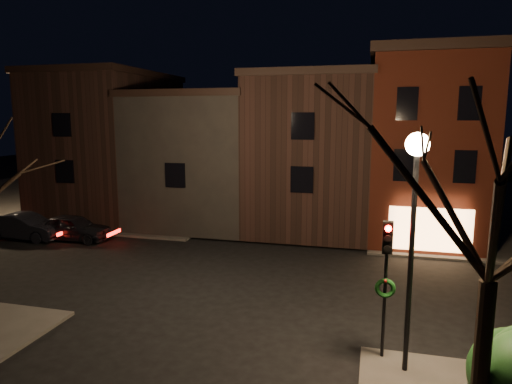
# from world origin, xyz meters

# --- Properties ---
(ground) EXTENTS (120.00, 120.00, 0.00)m
(ground) POSITION_xyz_m (0.00, 0.00, 0.00)
(ground) COLOR black
(ground) RESTS_ON ground
(sidewalk_far_left) EXTENTS (30.00, 30.00, 0.12)m
(sidewalk_far_left) POSITION_xyz_m (-20.00, 20.00, 0.06)
(sidewalk_far_left) COLOR #2D2B28
(sidewalk_far_left) RESTS_ON ground
(corner_building) EXTENTS (6.50, 8.50, 10.50)m
(corner_building) POSITION_xyz_m (8.00, 9.47, 5.40)
(corner_building) COLOR #47160C
(corner_building) RESTS_ON ground
(row_building_a) EXTENTS (7.30, 10.30, 9.40)m
(row_building_a) POSITION_xyz_m (1.50, 10.50, 4.83)
(row_building_a) COLOR black
(row_building_a) RESTS_ON ground
(row_building_b) EXTENTS (7.80, 10.30, 8.40)m
(row_building_b) POSITION_xyz_m (-5.75, 10.50, 4.33)
(row_building_b) COLOR black
(row_building_b) RESTS_ON ground
(row_building_c) EXTENTS (7.30, 10.30, 9.90)m
(row_building_c) POSITION_xyz_m (-13.00, 10.50, 5.08)
(row_building_c) COLOR black
(row_building_c) RESTS_ON ground
(street_lamp_near) EXTENTS (0.60, 0.60, 6.48)m
(street_lamp_near) POSITION_xyz_m (6.20, -6.00, 5.18)
(street_lamp_near) COLOR black
(street_lamp_near) RESTS_ON sidewalk_near_right
(traffic_signal) EXTENTS (0.58, 0.38, 4.05)m
(traffic_signal) POSITION_xyz_m (5.60, -5.51, 2.81)
(traffic_signal) COLOR black
(traffic_signal) RESTS_ON sidewalk_near_right
(bare_tree_right) EXTENTS (6.40, 6.40, 8.50)m
(bare_tree_right) POSITION_xyz_m (7.50, -8.50, 6.15)
(bare_tree_right) COLOR black
(bare_tree_right) RESTS_ON sidewalk_near_right
(parked_car_a) EXTENTS (4.41, 1.85, 1.49)m
(parked_car_a) POSITION_xyz_m (-11.36, 3.69, 0.74)
(parked_car_a) COLOR black
(parked_car_a) RESTS_ON ground
(parked_car_b) EXTENTS (4.59, 1.64, 1.51)m
(parked_car_b) POSITION_xyz_m (-14.15, 3.13, 0.75)
(parked_car_b) COLOR black
(parked_car_b) RESTS_ON ground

